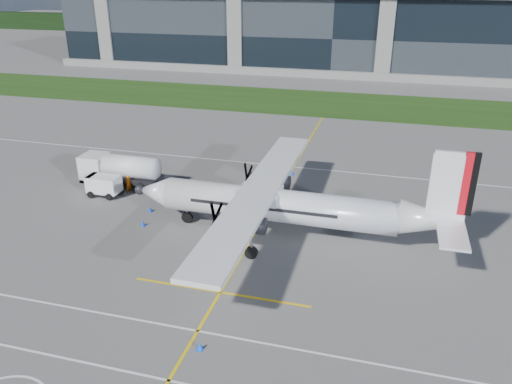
% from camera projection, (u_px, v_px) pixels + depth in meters
% --- Properties ---
extents(ground, '(400.00, 400.00, 0.00)m').
position_uv_depth(ground, '(303.00, 115.00, 73.84)').
color(ground, '#585653').
rests_on(ground, ground).
extents(grass_strip, '(400.00, 18.00, 0.04)m').
position_uv_depth(grass_strip, '(312.00, 102.00, 80.90)').
color(grass_strip, '#1B3F11').
rests_on(grass_strip, ground).
extents(terminal_building, '(120.00, 20.00, 15.00)m').
position_uv_depth(terminal_building, '(338.00, 34.00, 106.22)').
color(terminal_building, black).
rests_on(terminal_building, ground).
extents(tree_line, '(400.00, 6.00, 6.00)m').
position_uv_depth(tree_line, '(359.00, 29.00, 161.06)').
color(tree_line, black).
rests_on(tree_line, ground).
extents(yellow_taxiway_centerline, '(0.20, 70.00, 0.01)m').
position_uv_depth(yellow_taxiway_centerline, '(276.00, 196.00, 46.58)').
color(yellow_taxiway_centerline, yellow).
rests_on(yellow_taxiway_centerline, ground).
extents(white_lane_line, '(90.00, 0.15, 0.01)m').
position_uv_depth(white_lane_line, '(116.00, 369.00, 26.09)').
color(white_lane_line, white).
rests_on(white_lane_line, ground).
extents(turboprop_aircraft, '(25.94, 26.90, 8.07)m').
position_uv_depth(turboprop_aircraft, '(290.00, 189.00, 37.93)').
color(turboprop_aircraft, white).
rests_on(turboprop_aircraft, ground).
extents(fuel_tanker_truck, '(8.34, 2.71, 3.13)m').
position_uv_depth(fuel_tanker_truck, '(115.00, 170.00, 48.51)').
color(fuel_tanker_truck, silver).
rests_on(fuel_tanker_truck, ground).
extents(baggage_tug, '(3.18, 1.91, 1.91)m').
position_uv_depth(baggage_tug, '(104.00, 186.00, 46.38)').
color(baggage_tug, white).
rests_on(baggage_tug, ground).
extents(ground_crew_person, '(0.78, 0.91, 1.88)m').
position_uv_depth(ground_crew_person, '(129.00, 183.00, 47.16)').
color(ground_crew_person, '#F25907').
rests_on(ground_crew_person, ground).
extents(safety_cone_nose_port, '(0.36, 0.36, 0.50)m').
position_uv_depth(safety_cone_nose_port, '(143.00, 223.00, 40.97)').
color(safety_cone_nose_port, blue).
rests_on(safety_cone_nose_port, ground).
extents(safety_cone_stbdwing, '(0.36, 0.36, 0.50)m').
position_uv_depth(safety_cone_stbdwing, '(292.00, 172.00, 51.48)').
color(safety_cone_stbdwing, blue).
rests_on(safety_cone_stbdwing, ground).
extents(safety_cone_portwing, '(0.36, 0.36, 0.50)m').
position_uv_depth(safety_cone_portwing, '(200.00, 346.00, 27.37)').
color(safety_cone_portwing, blue).
rests_on(safety_cone_portwing, ground).
extents(safety_cone_nose_stbd, '(0.36, 0.36, 0.50)m').
position_uv_depth(safety_cone_nose_stbd, '(150.00, 209.00, 43.44)').
color(safety_cone_nose_stbd, blue).
rests_on(safety_cone_nose_stbd, ground).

